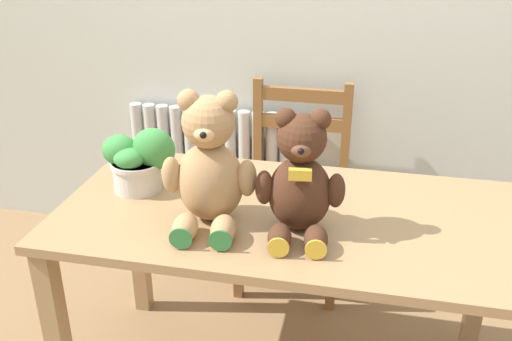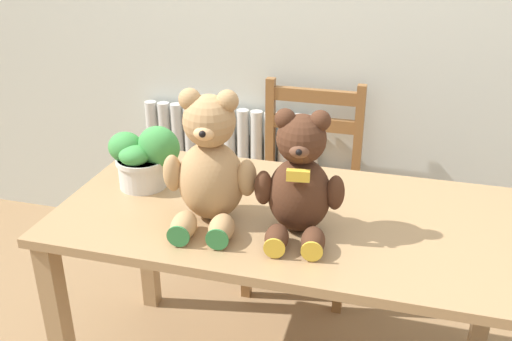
{
  "view_description": "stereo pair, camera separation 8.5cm",
  "coord_description": "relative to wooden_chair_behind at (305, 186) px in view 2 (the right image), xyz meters",
  "views": [
    {
      "loc": [
        0.23,
        -1.19,
        1.6
      ],
      "look_at": [
        -0.08,
        0.28,
        0.9
      ],
      "focal_mm": 40.0,
      "sensor_mm": 36.0,
      "label": 1
    },
    {
      "loc": [
        0.32,
        -1.17,
        1.6
      ],
      "look_at": [
        -0.08,
        0.28,
        0.9
      ],
      "focal_mm": 40.0,
      "sensor_mm": 36.0,
      "label": 2
    }
  ],
  "objects": [
    {
      "name": "potted_plant",
      "position": [
        -0.43,
        -0.68,
        0.38
      ],
      "size": [
        0.25,
        0.2,
        0.22
      ],
      "color": "beige",
      "rests_on": "dining_table"
    },
    {
      "name": "radiator",
      "position": [
        -0.42,
        0.19,
        -0.13
      ],
      "size": [
        0.89,
        0.1,
        0.72
      ],
      "color": "beige",
      "rests_on": "ground_plane"
    },
    {
      "name": "teddy_bear_right",
      "position": [
        0.13,
        -0.84,
        0.43
      ],
      "size": [
        0.26,
        0.27,
        0.37
      ],
      "rotation": [
        0.0,
        0.0,
        3.26
      ],
      "color": "#472819",
      "rests_on": "dining_table"
    },
    {
      "name": "dining_table",
      "position": [
        0.08,
        -0.74,
        0.17
      ],
      "size": [
        1.45,
        0.74,
        0.73
      ],
      "color": "#9E7A51",
      "rests_on": "ground_plane"
    },
    {
      "name": "wooden_chair_behind",
      "position": [
        0.0,
        0.0,
        0.0
      ],
      "size": [
        0.45,
        0.45,
        0.9
      ],
      "rotation": [
        0.0,
        0.0,
        3.14
      ],
      "color": "brown",
      "rests_on": "ground_plane"
    },
    {
      "name": "teddy_bear_left",
      "position": [
        -0.14,
        -0.84,
        0.45
      ],
      "size": [
        0.29,
        0.3,
        0.41
      ],
      "rotation": [
        0.0,
        0.0,
        3.26
      ],
      "color": "tan",
      "rests_on": "dining_table"
    }
  ]
}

